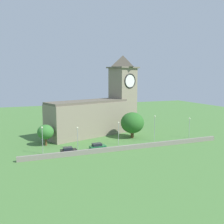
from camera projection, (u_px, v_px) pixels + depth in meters
name	position (u px, v px, depth m)	size (l,w,h in m)	color
ground_plane	(107.00, 136.00, 86.26)	(200.00, 200.00, 0.00)	#477538
church	(101.00, 109.00, 89.67)	(34.99, 19.01, 27.25)	gray
quay_barrier	(129.00, 147.00, 70.39)	(57.74, 0.70, 1.24)	gray
car_black	(68.00, 150.00, 66.70)	(4.16, 2.34, 1.68)	black
car_green	(98.00, 147.00, 69.93)	(4.50, 2.42, 1.86)	#1E6B38
streetlamp_west_end	(42.00, 136.00, 65.81)	(0.44, 0.44, 7.12)	#9EA0A5
streetlamp_west_mid	(78.00, 134.00, 70.20)	(0.44, 0.44, 6.16)	#9EA0A5
streetlamp_central	(119.00, 129.00, 74.60)	(0.44, 0.44, 6.79)	#9EA0A5
streetlamp_east_mid	(155.00, 124.00, 79.13)	(0.44, 0.44, 7.90)	#9EA0A5
streetlamp_east_end	(189.00, 124.00, 83.34)	(0.44, 0.44, 6.52)	#9EA0A5
tree_riverside_west	(132.00, 123.00, 83.54)	(7.50, 7.50, 8.27)	brown
tree_by_tower	(46.00, 132.00, 74.06)	(4.64, 4.64, 6.06)	brown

